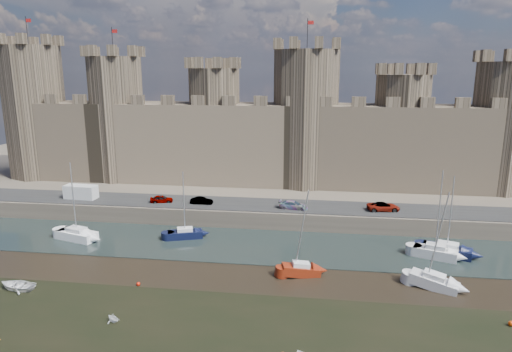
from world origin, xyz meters
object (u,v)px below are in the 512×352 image
(car_1, at_px, (202,201))
(sailboat_2, at_px, (435,252))
(sailboat_5, at_px, (434,281))
(sailboat_1, at_px, (185,233))
(sailboat_3, at_px, (447,250))
(car_3, at_px, (383,207))
(sailboat_0, at_px, (77,234))
(sailboat_4, at_px, (301,269))
(van, at_px, (81,192))
(car_0, at_px, (162,199))
(car_2, at_px, (293,205))

(car_1, bearing_deg, sailboat_2, -107.12)
(car_1, bearing_deg, sailboat_5, -120.90)
(sailboat_1, relative_size, sailboat_3, 0.92)
(car_3, distance_m, sailboat_0, 42.69)
(car_1, xyz_separation_m, sailboat_3, (33.22, -9.09, -2.28))
(sailboat_3, distance_m, sailboat_4, 19.30)
(car_1, distance_m, sailboat_2, 33.24)
(sailboat_5, bearing_deg, sailboat_1, -176.34)
(van, xyz_separation_m, sailboat_0, (4.88, -10.63, -2.78))
(sailboat_2, xyz_separation_m, sailboat_3, (1.63, 1.05, -0.08))
(sailboat_4, relative_size, sailboat_5, 0.94)
(car_3, height_order, sailboat_2, sailboat_2)
(car_0, xyz_separation_m, car_1, (6.26, -0.01, -0.03))
(car_2, height_order, sailboat_3, sailboat_3)
(sailboat_0, distance_m, sailboat_1, 14.47)
(sailboat_3, bearing_deg, sailboat_5, -91.77)
(van, distance_m, sailboat_4, 39.31)
(car_2, relative_size, sailboat_5, 0.40)
(car_0, xyz_separation_m, car_2, (20.09, -0.55, 0.03))
(sailboat_4, bearing_deg, sailboat_2, 9.77)
(car_2, xyz_separation_m, sailboat_3, (19.38, -8.54, -2.33))
(car_0, distance_m, sailboat_4, 27.88)
(sailboat_4, bearing_deg, sailboat_5, -18.28)
(van, bearing_deg, car_3, 4.03)
(car_0, relative_size, sailboat_1, 0.37)
(sailboat_1, distance_m, sailboat_3, 33.57)
(car_0, relative_size, van, 0.68)
(van, bearing_deg, sailboat_5, -16.61)
(car_2, bearing_deg, sailboat_3, -108.08)
(car_3, relative_size, sailboat_2, 0.43)
(car_3, height_order, van, van)
(car_1, bearing_deg, sailboat_3, -104.63)
(car_0, height_order, sailboat_2, sailboat_2)
(sailboat_5, bearing_deg, car_3, 121.54)
(sailboat_5, bearing_deg, car_1, 171.16)
(car_3, height_order, sailboat_4, sailboat_4)
(sailboat_0, xyz_separation_m, sailboat_5, (44.16, -7.89, -0.06))
(van, relative_size, sailboat_2, 0.46)
(sailboat_0, distance_m, sailboat_3, 47.82)
(car_2, bearing_deg, sailboat_0, 114.63)
(sailboat_1, bearing_deg, car_3, -1.90)
(sailboat_1, relative_size, sailboat_4, 0.93)
(sailboat_2, xyz_separation_m, sailboat_5, (-2.01, -8.04, -0.10))
(car_1, bearing_deg, sailboat_4, -136.83)
(car_2, bearing_deg, sailboat_4, -168.02)
(sailboat_2, bearing_deg, car_3, 135.41)
(car_1, xyz_separation_m, sailboat_2, (31.58, -10.13, -2.20))
(car_2, relative_size, sailboat_2, 0.39)
(sailboat_4, bearing_deg, car_2, 82.49)
(sailboat_5, bearing_deg, sailboat_2, 98.68)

